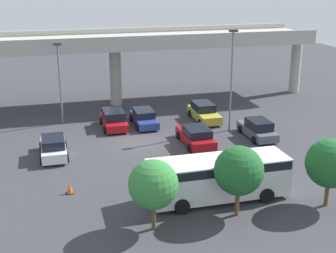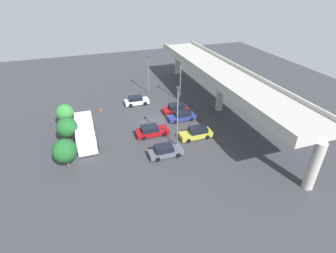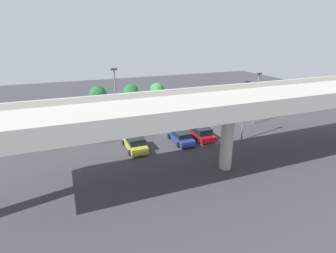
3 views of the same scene
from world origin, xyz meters
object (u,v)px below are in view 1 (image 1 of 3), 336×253
Objects in this scene: parked_car_4 at (204,112)px; parked_car_1 at (114,119)px; parked_car_2 at (144,118)px; shuttle_bus at (218,175)px; tree_front_left at (153,185)px; tree_front_centre at (239,171)px; lamp_post_mid_lot at (232,74)px; parked_car_0 at (53,147)px; traffic_cone at (70,189)px; parked_car_3 at (196,136)px; tree_front_right at (330,163)px; lamp_post_near_aisle at (60,77)px; parked_car_5 at (258,129)px.

parked_car_1 is at bearing -89.93° from parked_car_4.
parked_car_2 is 0.53× the size of shuttle_bus.
parked_car_2 is 1.14× the size of tree_front_left.
parked_car_1 is 18.19m from tree_front_centre.
tree_front_left is (-10.23, -14.36, -2.43)m from lamp_post_mid_lot.
parked_car_0 is 6.60m from traffic_cone.
parked_car_3 is at bearing 61.93° from tree_front_left.
shuttle_bus reaches higher than parked_car_3.
parked_car_1 reaches higher than parked_car_3.
lamp_post_mid_lot reaches higher than traffic_cone.
parked_car_1 is 0.50× the size of lamp_post_mid_lot.
lamp_post_mid_lot is 14.60m from tree_front_right.
parked_car_2 is at bearing -90.25° from parked_car_4.
parked_car_1 is 2.75m from parked_car_2.
parked_car_1 is at bearing 88.10° from tree_front_left.
parked_car_4 is at bearing -106.20° from shuttle_bus.
parked_car_0 is at bearing -43.51° from parked_car_1.
shuttle_bus is at bearing -64.70° from lamp_post_near_aisle.
lamp_post_mid_lot is at bearing 70.32° from parked_car_1.
parked_car_1 is at bearing 160.32° from lamp_post_mid_lot.
shuttle_bus is at bearing -115.28° from lamp_post_mid_lot.
lamp_post_near_aisle reaches higher than parked_car_0.
parked_car_2 is at bearing -85.23° from shuttle_bus.
tree_front_left is (-11.84, -12.10, 1.92)m from parked_car_5.
traffic_cone is at bearing 149.77° from tree_front_centre.
tree_front_right reaches higher than shuttle_bus.
lamp_post_near_aisle is at bearing 62.48° from parked_car_5.
shuttle_bus is (-7.22, -9.61, 0.83)m from parked_car_5.
parked_car_5 is at bearing 55.96° from parked_car_2.
parked_car_5 is at bearing 45.62° from tree_front_left.
parked_car_5 is at bearing 59.79° from tree_front_centre.
shuttle_bus reaches higher than parked_car_0.
lamp_post_near_aisle is 1.76× the size of tree_front_right.
parked_car_0 is 15.06m from parked_car_4.
tree_front_left reaches higher than parked_car_0.
lamp_post_mid_lot reaches higher than shuttle_bus.
parked_car_0 reaches higher than parked_car_5.
parked_car_4 is at bearing 108.44° from lamp_post_mid_lot.
traffic_cone is (-4.10, 5.53, -2.31)m from tree_front_left.
lamp_post_mid_lot is at bearing 35.47° from parked_car_5.
lamp_post_mid_lot is at bearing 63.18° from parked_car_2.
shuttle_bus is at bearing 28.28° from tree_front_left.
tree_front_centre is 5.60m from tree_front_right.
parked_car_4 is (8.48, 0.01, 0.01)m from parked_car_1.
parked_car_1 is at bearing 119.12° from tree_front_right.
parked_car_5 is (8.50, -5.74, 0.06)m from parked_car_2.
parked_car_1 reaches higher than parked_car_2.
tree_front_right is at bearing -0.26° from tree_front_left.
lamp_post_near_aisle is 20.64m from tree_front_left.
tree_front_right is 5.96× the size of traffic_cone.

